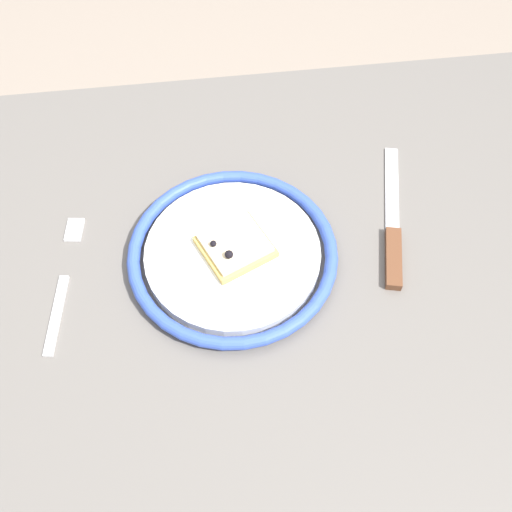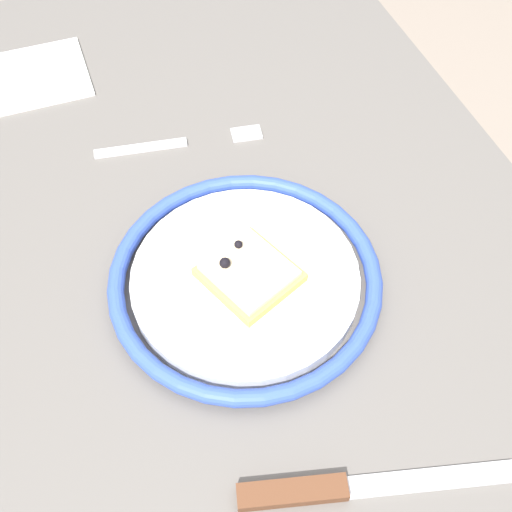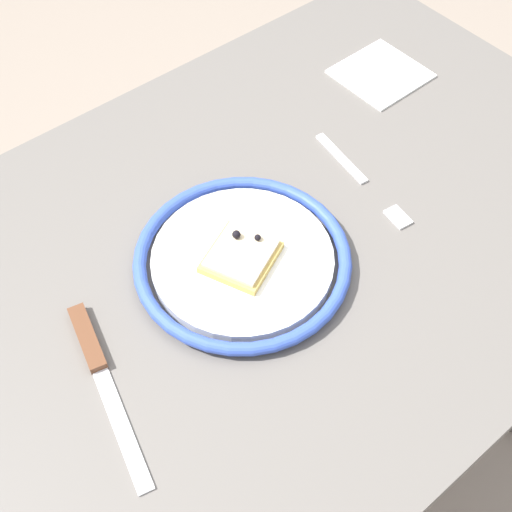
# 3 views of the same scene
# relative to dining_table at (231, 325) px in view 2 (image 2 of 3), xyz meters

# --- Properties ---
(ground_plane) EXTENTS (6.00, 6.00, 0.00)m
(ground_plane) POSITION_rel_dining_table_xyz_m (0.00, 0.00, -0.66)
(ground_plane) COLOR gray
(dining_table) EXTENTS (1.15, 0.72, 0.78)m
(dining_table) POSITION_rel_dining_table_xyz_m (0.00, 0.00, 0.00)
(dining_table) COLOR #5B5651
(dining_table) RESTS_ON ground_plane
(plate) EXTENTS (0.27, 0.27, 0.02)m
(plate) POSITION_rel_dining_table_xyz_m (0.02, 0.01, 0.13)
(plate) COLOR white
(plate) RESTS_ON dining_table
(pizza_slice_near) EXTENTS (0.11, 0.11, 0.03)m
(pizza_slice_near) POSITION_rel_dining_table_xyz_m (0.03, 0.01, 0.14)
(pizza_slice_near) COLOR tan
(pizza_slice_near) RESTS_ON plate
(knife) EXTENTS (0.07, 0.24, 0.01)m
(knife) POSITION_rel_dining_table_xyz_m (0.24, 0.01, 0.12)
(knife) COLOR silver
(knife) RESTS_ON dining_table
(fork) EXTENTS (0.04, 0.20, 0.00)m
(fork) POSITION_rel_dining_table_xyz_m (-0.19, 0.00, 0.12)
(fork) COLOR silver
(fork) RESTS_ON dining_table
(napkin) EXTENTS (0.13, 0.12, 0.00)m
(napkin) POSITION_rel_dining_table_xyz_m (-0.38, -0.14, 0.12)
(napkin) COLOR white
(napkin) RESTS_ON dining_table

